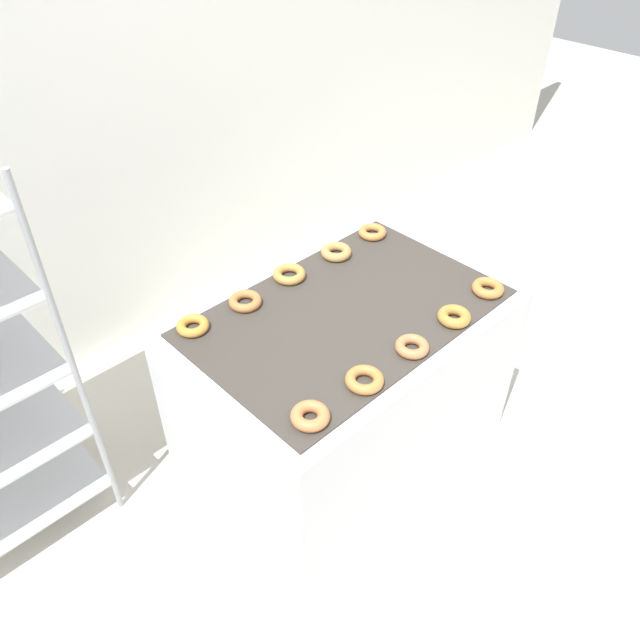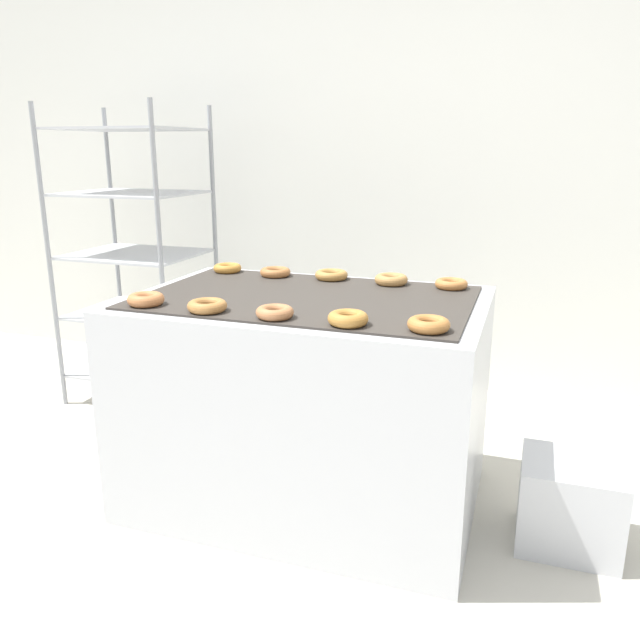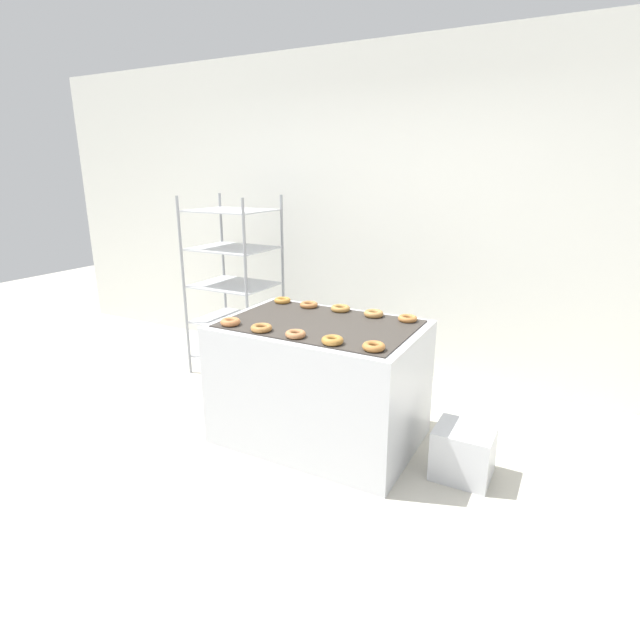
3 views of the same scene
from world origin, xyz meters
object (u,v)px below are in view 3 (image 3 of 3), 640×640
(donut_near_left, at_px, (261,328))
(donut_near_right, at_px, (332,340))
(glaze_bin, at_px, (463,453))
(donut_far_right, at_px, (374,314))
(donut_far_rightmost, at_px, (408,318))
(donut_near_leftmost, at_px, (230,322))
(baking_rack_cart, at_px, (234,285))
(fryer_machine, at_px, (320,382))
(donut_near_center, at_px, (296,334))
(donut_far_left, at_px, (309,305))
(donut_far_center, at_px, (340,308))
(donut_near_rightmost, at_px, (374,347))
(donut_far_leftmost, at_px, (282,300))

(donut_near_left, distance_m, donut_near_right, 0.50)
(glaze_bin, bearing_deg, donut_far_right, 156.85)
(donut_far_rightmost, bearing_deg, donut_near_leftmost, -147.55)
(baking_rack_cart, relative_size, donut_near_left, 11.82)
(glaze_bin, height_order, donut_near_left, donut_near_left)
(fryer_machine, xyz_separation_m, donut_near_center, (0.01, -0.32, 0.43))
(donut_near_center, distance_m, donut_far_left, 0.68)
(donut_far_center, bearing_deg, baking_rack_cart, 162.08)
(donut_near_rightmost, distance_m, donut_far_rightmost, 0.62)
(glaze_bin, xyz_separation_m, donut_far_right, (-0.73, 0.31, 0.69))
(donut_near_center, height_order, donut_far_leftmost, donut_near_center)
(donut_near_center, distance_m, donut_far_right, 0.67)
(fryer_machine, height_order, glaze_bin, fryer_machine)
(donut_near_leftmost, height_order, donut_far_rightmost, donut_near_leftmost)
(donut_near_right, xyz_separation_m, donut_near_rightmost, (0.25, 0.02, -0.00))
(baking_rack_cart, distance_m, donut_far_leftmost, 0.86)
(glaze_bin, xyz_separation_m, donut_far_rightmost, (-0.49, 0.32, 0.69))
(donut_near_right, relative_size, donut_near_rightmost, 0.99)
(donut_near_right, relative_size, donut_far_left, 0.98)
(donut_far_left, bearing_deg, donut_far_right, -0.17)
(donut_near_leftmost, distance_m, donut_far_right, 0.96)
(donut_far_left, bearing_deg, donut_near_leftmost, -110.41)
(baking_rack_cart, bearing_deg, donut_far_rightmost, -13.43)
(donut_near_rightmost, height_order, donut_far_rightmost, donut_near_rightmost)
(glaze_bin, distance_m, donut_far_right, 1.05)
(baking_rack_cart, bearing_deg, fryer_machine, -30.11)
(glaze_bin, bearing_deg, donut_far_leftmost, 167.36)
(donut_far_left, bearing_deg, glaze_bin, -14.22)
(donut_near_center, bearing_deg, donut_near_leftmost, 178.68)
(donut_far_center, bearing_deg, donut_far_rightmost, -1.61)
(baking_rack_cart, bearing_deg, donut_far_center, -17.92)
(donut_far_left, xyz_separation_m, donut_far_right, (0.51, -0.00, 0.00))
(donut_far_right, relative_size, donut_far_rightmost, 1.05)
(donut_near_left, xyz_separation_m, donut_far_right, (0.49, 0.63, 0.00))
(glaze_bin, bearing_deg, fryer_machine, 179.75)
(glaze_bin, bearing_deg, donut_near_left, -165.60)
(donut_far_leftmost, height_order, donut_far_right, donut_far_right)
(fryer_machine, height_order, donut_far_center, donut_far_center)
(donut_near_leftmost, height_order, donut_near_rightmost, donut_near_leftmost)
(fryer_machine, xyz_separation_m, baking_rack_cart, (-1.25, 0.73, 0.39))
(donut_far_right, bearing_deg, donut_near_left, -128.18)
(donut_near_rightmost, xyz_separation_m, donut_far_leftmost, (-1.00, 0.63, -0.00))
(donut_far_right, bearing_deg, baking_rack_cart, 164.40)
(donut_near_leftmost, height_order, donut_far_left, donut_near_leftmost)
(fryer_machine, relative_size, donut_far_rightmost, 10.28)
(donut_near_leftmost, xyz_separation_m, donut_near_center, (0.49, -0.01, -0.00))
(donut_far_center, bearing_deg, donut_near_leftmost, -126.96)
(donut_near_left, xyz_separation_m, donut_near_right, (0.50, -0.01, 0.00))
(baking_rack_cart, relative_size, donut_far_leftmost, 12.81)
(baking_rack_cart, height_order, donut_near_center, baking_rack_cart)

